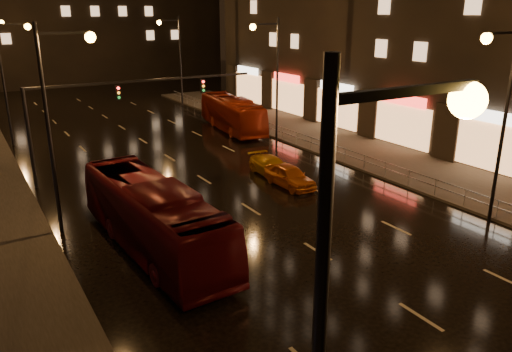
# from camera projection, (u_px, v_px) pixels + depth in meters

# --- Properties ---
(ground) EXTENTS (140.00, 140.00, 0.00)m
(ground) POSITION_uv_depth(u_px,v_px,m) (180.00, 164.00, 35.75)
(ground) COLOR black
(ground) RESTS_ON ground
(sidewalk_right) EXTENTS (7.00, 70.00, 0.15)m
(sidewalk_right) POSITION_uv_depth(u_px,v_px,m) (369.00, 153.00, 38.29)
(sidewalk_right) COLOR #38332D
(sidewalk_right) RESTS_ON ground
(traffic_signal) EXTENTS (15.31, 0.32, 6.20)m
(traffic_signal) POSITION_uv_depth(u_px,v_px,m) (103.00, 105.00, 31.79)
(traffic_signal) COLOR black
(traffic_signal) RESTS_ON ground
(streetlight_left) EXTENTS (2.64, 0.50, 10.00)m
(streetlight_left) POSITION_uv_depth(u_px,v_px,m) (360.00, 326.00, 6.59)
(streetlight_left) COLOR black
(streetlight_left) RESTS_ON ground
(streetlight_right) EXTENTS (2.64, 0.50, 10.00)m
(streetlight_right) POSITION_uv_depth(u_px,v_px,m) (499.00, 100.00, 23.48)
(streetlight_right) COLOR black
(streetlight_right) RESTS_ON ground
(railing_right) EXTENTS (0.05, 56.00, 1.00)m
(railing_right) POSITION_uv_depth(u_px,v_px,m) (311.00, 140.00, 38.85)
(railing_right) COLOR #99999E
(railing_right) RESTS_ON sidewalk_right
(bus_red) EXTENTS (3.30, 11.82, 3.26)m
(bus_red) POSITION_uv_depth(u_px,v_px,m) (153.00, 217.00, 22.44)
(bus_red) COLOR #570C12
(bus_red) RESTS_ON ground
(bus_curb) EXTENTS (4.01, 11.09, 3.02)m
(bus_curb) POSITION_uv_depth(u_px,v_px,m) (232.00, 114.00, 45.71)
(bus_curb) COLOR #A42810
(bus_curb) RESTS_ON ground
(taxi_near) EXTENTS (1.66, 4.03, 1.37)m
(taxi_near) POSITION_uv_depth(u_px,v_px,m) (290.00, 176.00, 31.00)
(taxi_near) COLOR #CE5F13
(taxi_near) RESTS_ON ground
(taxi_far) EXTENTS (1.88, 4.25, 1.21)m
(taxi_far) POSITION_uv_depth(u_px,v_px,m) (272.00, 166.00, 33.21)
(taxi_far) COLOR orange
(taxi_far) RESTS_ON ground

